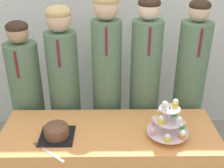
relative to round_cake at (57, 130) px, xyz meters
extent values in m
cube|color=silver|center=(0.37, 1.31, 0.56)|extent=(9.00, 0.06, 2.70)
cube|color=black|center=(0.00, 0.00, -0.05)|extent=(0.24, 0.24, 0.01)
cylinder|color=brown|center=(0.00, 0.00, -0.01)|extent=(0.17, 0.17, 0.06)
ellipsoid|color=brown|center=(0.00, 0.00, 0.03)|extent=(0.17, 0.17, 0.06)
cube|color=silver|center=(0.01, -0.19, -0.05)|extent=(0.17, 0.14, 0.00)
cube|color=brown|center=(-0.11, -0.10, -0.05)|extent=(0.08, 0.07, 0.01)
cylinder|color=silver|center=(0.77, -0.01, 0.06)|extent=(0.02, 0.02, 0.23)
cylinder|color=silver|center=(0.77, -0.01, -0.01)|extent=(0.29, 0.29, 0.01)
cylinder|color=silver|center=(0.77, -0.01, 0.08)|extent=(0.20, 0.20, 0.01)
cylinder|color=silver|center=(0.77, -0.01, 0.18)|extent=(0.14, 0.14, 0.01)
cylinder|color=#4CB766|center=(0.88, 0.03, 0.01)|extent=(0.05, 0.05, 0.03)
sphere|color=white|center=(0.88, 0.03, 0.03)|extent=(0.04, 0.04, 0.04)
cylinder|color=#E5333D|center=(0.80, 0.11, 0.01)|extent=(0.04, 0.04, 0.02)
sphere|color=#F4E5C6|center=(0.80, 0.11, 0.03)|extent=(0.04, 0.04, 0.04)
cylinder|color=pink|center=(0.69, 0.08, 0.01)|extent=(0.05, 0.05, 0.03)
sphere|color=white|center=(0.69, 0.08, 0.04)|extent=(0.04, 0.04, 0.04)
cylinder|color=pink|center=(0.66, -0.05, 0.01)|extent=(0.04, 0.04, 0.03)
sphere|color=silver|center=(0.66, -0.05, 0.03)|extent=(0.04, 0.04, 0.04)
cylinder|color=yellow|center=(0.75, -0.12, 0.01)|extent=(0.04, 0.04, 0.03)
sphere|color=white|center=(0.75, -0.12, 0.04)|extent=(0.04, 0.04, 0.04)
cylinder|color=orange|center=(0.85, -0.09, 0.01)|extent=(0.04, 0.04, 0.03)
sphere|color=white|center=(0.85, -0.09, 0.03)|extent=(0.04, 0.04, 0.04)
cylinder|color=yellow|center=(0.72, 0.05, 0.10)|extent=(0.04, 0.04, 0.03)
sphere|color=white|center=(0.72, 0.05, 0.13)|extent=(0.04, 0.04, 0.04)
cylinder|color=yellow|center=(0.71, -0.05, 0.10)|extent=(0.04, 0.04, 0.03)
sphere|color=white|center=(0.71, -0.05, 0.13)|extent=(0.04, 0.04, 0.04)
cylinder|color=white|center=(0.82, -0.06, 0.10)|extent=(0.04, 0.04, 0.03)
sphere|color=white|center=(0.82, -0.06, 0.13)|extent=(0.04, 0.04, 0.04)
cylinder|color=#4CB766|center=(0.82, 0.04, 0.10)|extent=(0.05, 0.05, 0.03)
sphere|color=white|center=(0.82, 0.04, 0.13)|extent=(0.04, 0.04, 0.04)
cylinder|color=white|center=(0.73, -0.03, 0.20)|extent=(0.04, 0.04, 0.03)
sphere|color=white|center=(0.73, -0.03, 0.22)|extent=(0.04, 0.04, 0.04)
cylinder|color=yellow|center=(0.81, 0.01, 0.19)|extent=(0.04, 0.04, 0.03)
sphere|color=#F4E5C6|center=(0.81, 0.01, 0.22)|extent=(0.04, 0.04, 0.04)
cylinder|color=#567556|center=(-0.34, 0.53, -0.17)|extent=(0.27, 0.27, 1.25)
sphere|color=tan|center=(-0.34, 0.53, 0.54)|extent=(0.17, 0.17, 0.17)
ellipsoid|color=#332319|center=(-0.34, 0.53, 0.59)|extent=(0.17, 0.17, 0.09)
cube|color=maroon|center=(-0.34, 0.39, 0.33)|extent=(0.02, 0.01, 0.22)
cylinder|color=#567556|center=(-0.01, 0.53, -0.12)|extent=(0.26, 0.26, 1.33)
sphere|color=#D6AD89|center=(-0.01, 0.53, 0.64)|extent=(0.20, 0.20, 0.20)
ellipsoid|color=tan|center=(-0.01, 0.53, 0.70)|extent=(0.20, 0.20, 0.11)
cube|color=maroon|center=(-0.01, 0.40, 0.41)|extent=(0.02, 0.01, 0.22)
cylinder|color=#567556|center=(0.35, 0.53, -0.08)|extent=(0.24, 0.24, 1.43)
sphere|color=#D6AD89|center=(0.35, 0.53, 0.74)|extent=(0.20, 0.20, 0.20)
ellipsoid|color=tan|center=(0.35, 0.53, 0.79)|extent=(0.20, 0.20, 0.11)
cube|color=maroon|center=(0.35, 0.40, 0.51)|extent=(0.02, 0.01, 0.22)
cylinder|color=#567556|center=(0.67, 0.53, -0.08)|extent=(0.25, 0.25, 1.42)
sphere|color=beige|center=(0.67, 0.53, 0.72)|extent=(0.17, 0.17, 0.17)
ellipsoid|color=#332319|center=(0.67, 0.53, 0.77)|extent=(0.17, 0.17, 0.09)
cube|color=maroon|center=(0.67, 0.40, 0.51)|extent=(0.02, 0.01, 0.22)
cylinder|color=#567556|center=(1.05, 0.53, -0.08)|extent=(0.25, 0.25, 1.41)
sphere|color=#D6AD89|center=(1.05, 0.53, 0.70)|extent=(0.16, 0.16, 0.16)
ellipsoid|color=#332319|center=(1.05, 0.53, 0.75)|extent=(0.16, 0.16, 0.09)
cube|color=maroon|center=(1.05, 0.40, 0.49)|extent=(0.02, 0.01, 0.22)
camera|label=1|loc=(0.36, -1.60, 1.16)|focal=45.00mm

